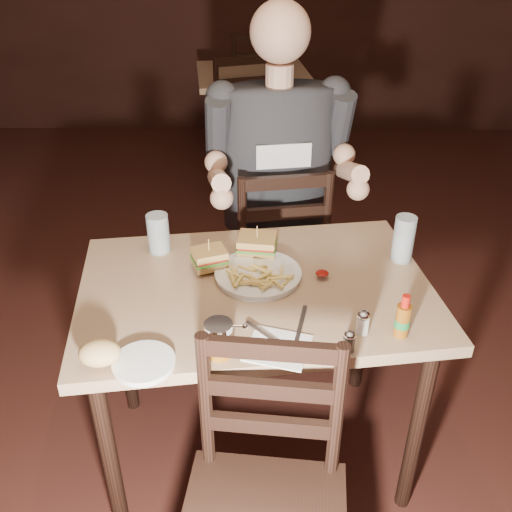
{
  "coord_description": "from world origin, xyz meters",
  "views": [
    {
      "loc": [
        0.02,
        -1.72,
        1.8
      ],
      "look_at": [
        0.0,
        -0.18,
        0.85
      ],
      "focal_mm": 40.0,
      "sensor_mm": 36.0,
      "label": 1
    }
  ],
  "objects_px": {
    "glass_right": "(404,239)",
    "main_table": "(256,308)",
    "chair_far": "(275,252)",
    "bg_chair_far": "(254,90)",
    "side_plate": "(144,364)",
    "glass_left": "(158,233)",
    "bg_table": "(253,85)",
    "bg_chair_near": "(252,136)",
    "hot_sauce": "(403,316)",
    "diner": "(280,143)",
    "syrup_dispenser": "(219,339)",
    "dinner_plate": "(258,275)"
  },
  "relations": [
    {
      "from": "glass_right",
      "to": "main_table",
      "type": "bearing_deg",
      "value": -161.57
    },
    {
      "from": "chair_far",
      "to": "bg_chair_far",
      "type": "relative_size",
      "value": 0.95
    },
    {
      "from": "chair_far",
      "to": "side_plate",
      "type": "bearing_deg",
      "value": 62.07
    },
    {
      "from": "glass_left",
      "to": "side_plate",
      "type": "distance_m",
      "value": 0.59
    },
    {
      "from": "bg_table",
      "to": "bg_chair_near",
      "type": "height_order",
      "value": "bg_chair_near"
    },
    {
      "from": "chair_far",
      "to": "glass_right",
      "type": "relative_size",
      "value": 5.71
    },
    {
      "from": "main_table",
      "to": "glass_left",
      "type": "distance_m",
      "value": 0.43
    },
    {
      "from": "glass_left",
      "to": "hot_sauce",
      "type": "relative_size",
      "value": 1.03
    },
    {
      "from": "main_table",
      "to": "diner",
      "type": "xyz_separation_m",
      "value": [
        0.09,
        0.66,
        0.32
      ]
    },
    {
      "from": "bg_chair_near",
      "to": "side_plate",
      "type": "distance_m",
      "value": 2.58
    },
    {
      "from": "glass_right",
      "to": "hot_sauce",
      "type": "bearing_deg",
      "value": -101.67
    },
    {
      "from": "main_table",
      "to": "syrup_dispenser",
      "type": "height_order",
      "value": "syrup_dispenser"
    },
    {
      "from": "glass_right",
      "to": "glass_left",
      "type": "bearing_deg",
      "value": 176.69
    },
    {
      "from": "bg_chair_far",
      "to": "glass_left",
      "type": "xyz_separation_m",
      "value": [
        -0.29,
        -3.07,
        0.35
      ]
    },
    {
      "from": "diner",
      "to": "bg_chair_far",
      "type": "bearing_deg",
      "value": 83.85
    },
    {
      "from": "glass_right",
      "to": "hot_sauce",
      "type": "xyz_separation_m",
      "value": [
        -0.08,
        -0.4,
        -0.01
      ]
    },
    {
      "from": "side_plate",
      "to": "bg_chair_near",
      "type": "bearing_deg",
      "value": 84.68
    },
    {
      "from": "diner",
      "to": "side_plate",
      "type": "bearing_deg",
      "value": -119.24
    },
    {
      "from": "glass_left",
      "to": "hot_sauce",
      "type": "bearing_deg",
      "value": -31.09
    },
    {
      "from": "glass_left",
      "to": "hot_sauce",
      "type": "distance_m",
      "value": 0.87
    },
    {
      "from": "chair_far",
      "to": "bg_chair_far",
      "type": "bearing_deg",
      "value": -96.27
    },
    {
      "from": "glass_right",
      "to": "syrup_dispenser",
      "type": "height_order",
      "value": "glass_right"
    },
    {
      "from": "bg_chair_far",
      "to": "main_table",
      "type": "bearing_deg",
      "value": 82.45
    },
    {
      "from": "bg_chair_far",
      "to": "glass_right",
      "type": "height_order",
      "value": "bg_chair_far"
    },
    {
      "from": "main_table",
      "to": "dinner_plate",
      "type": "height_order",
      "value": "dinner_plate"
    },
    {
      "from": "glass_left",
      "to": "syrup_dispenser",
      "type": "height_order",
      "value": "glass_left"
    },
    {
      "from": "glass_left",
      "to": "hot_sauce",
      "type": "height_order",
      "value": "glass_left"
    },
    {
      "from": "hot_sauce",
      "to": "side_plate",
      "type": "distance_m",
      "value": 0.71
    },
    {
      "from": "glass_right",
      "to": "side_plate",
      "type": "relative_size",
      "value": 1.0
    },
    {
      "from": "bg_chair_near",
      "to": "dinner_plate",
      "type": "bearing_deg",
      "value": -107.75
    },
    {
      "from": "dinner_plate",
      "to": "hot_sauce",
      "type": "xyz_separation_m",
      "value": [
        0.4,
        -0.29,
        0.06
      ]
    },
    {
      "from": "bg_chair_far",
      "to": "syrup_dispenser",
      "type": "distance_m",
      "value": 3.62
    },
    {
      "from": "syrup_dispenser",
      "to": "side_plate",
      "type": "xyz_separation_m",
      "value": [
        -0.19,
        -0.05,
        -0.04
      ]
    },
    {
      "from": "bg_chair_near",
      "to": "diner",
      "type": "distance_m",
      "value": 1.61
    },
    {
      "from": "main_table",
      "to": "chair_far",
      "type": "xyz_separation_m",
      "value": [
        0.08,
        0.71,
        -0.22
      ]
    },
    {
      "from": "bg_chair_far",
      "to": "hot_sauce",
      "type": "bearing_deg",
      "value": 89.01
    },
    {
      "from": "dinner_plate",
      "to": "glass_right",
      "type": "relative_size",
      "value": 1.69
    },
    {
      "from": "glass_left",
      "to": "syrup_dispenser",
      "type": "bearing_deg",
      "value": -65.52
    },
    {
      "from": "diner",
      "to": "bg_table",
      "type": "bearing_deg",
      "value": 84.66
    },
    {
      "from": "hot_sauce",
      "to": "bg_chair_near",
      "type": "bearing_deg",
      "value": 100.77
    },
    {
      "from": "bg_chair_near",
      "to": "hot_sauce",
      "type": "relative_size",
      "value": 7.15
    },
    {
      "from": "syrup_dispenser",
      "to": "bg_table",
      "type": "bearing_deg",
      "value": 80.9
    },
    {
      "from": "glass_left",
      "to": "bg_table",
      "type": "bearing_deg",
      "value": 83.51
    },
    {
      "from": "hot_sauce",
      "to": "dinner_plate",
      "type": "bearing_deg",
      "value": 144.62
    },
    {
      "from": "hot_sauce",
      "to": "main_table",
      "type": "bearing_deg",
      "value": 149.79
    },
    {
      "from": "hot_sauce",
      "to": "side_plate",
      "type": "bearing_deg",
      "value": -169.03
    },
    {
      "from": "main_table",
      "to": "syrup_dispenser",
      "type": "xyz_separation_m",
      "value": [
        -0.09,
        -0.32,
        0.14
      ]
    },
    {
      "from": "glass_right",
      "to": "dinner_plate",
      "type": "bearing_deg",
      "value": -166.51
    },
    {
      "from": "chair_far",
      "to": "hot_sauce",
      "type": "distance_m",
      "value": 1.08
    },
    {
      "from": "bg_table",
      "to": "hot_sauce",
      "type": "distance_m",
      "value": 3.01
    }
  ]
}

